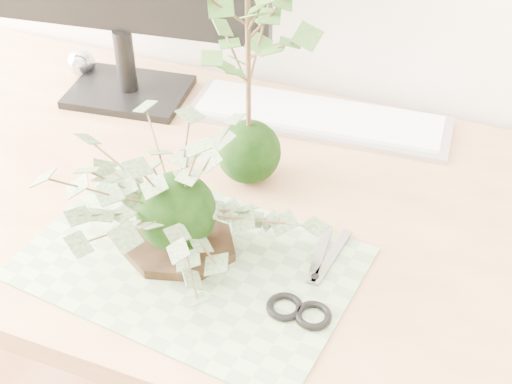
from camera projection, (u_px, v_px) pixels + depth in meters
desk at (269, 249)px, 1.13m from camera, size 1.60×0.70×0.74m
cutting_mat at (190, 263)px, 0.98m from camera, size 0.47×0.34×0.00m
stone_dish at (179, 246)px, 1.00m from camera, size 0.21×0.21×0.01m
ivy_kokedama at (173, 181)px, 0.92m from camera, size 0.32×0.32×0.22m
maple_kokedama at (248, 4)px, 0.95m from camera, size 0.29×0.29×0.42m
keyboard at (319, 117)px, 1.26m from camera, size 0.47×0.17×0.02m
foil_ball at (81, 62)px, 1.38m from camera, size 0.05×0.05×0.05m
scissors at (306, 298)px, 0.92m from camera, size 0.09×0.20×0.01m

